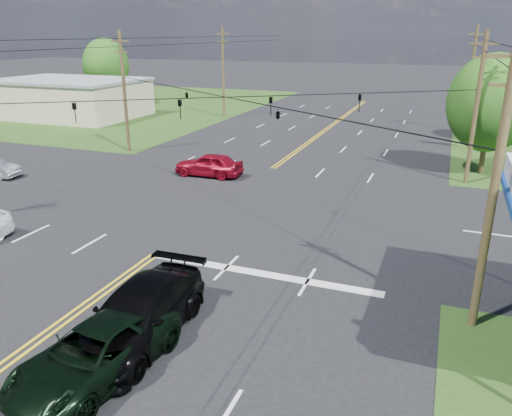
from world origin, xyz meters
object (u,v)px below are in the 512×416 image
at_px(pole_se, 495,186).
at_px(tree_far_l, 106,65).
at_px(pole_right_far, 470,79).
at_px(pickup_dkgreen, 96,353).
at_px(pole_left_far, 223,71).
at_px(tree_right_a, 491,103).
at_px(pole_ne, 476,108).
at_px(retail_nw, 69,99).
at_px(pole_nw, 124,91).
at_px(suv_black, 139,314).

height_order(pole_se, tree_far_l, pole_se).
height_order(pole_right_far, pickup_dkgreen, pole_right_far).
xyz_separation_m(pole_right_far, pickup_dkgreen, (-10.12, -43.65, -4.41)).
xyz_separation_m(pole_right_far, tree_far_l, (-45.00, 4.00, 0.03)).
relative_size(pole_left_far, tree_right_a, 1.22).
height_order(pole_right_far, tree_right_a, pole_right_far).
bearing_deg(pole_ne, tree_far_l, 152.93).
height_order(pole_se, tree_right_a, pole_se).
xyz_separation_m(pole_ne, tree_far_l, (-45.00, 23.00, 0.28)).
distance_m(retail_nw, tree_right_a, 45.21).
height_order(retail_nw, pole_ne, pole_ne).
height_order(retail_nw, pole_left_far, pole_left_far).
distance_m(pole_nw, pickup_dkgreen, 29.62).
xyz_separation_m(pole_ne, tree_right_a, (1.00, 3.00, -0.05)).
bearing_deg(pickup_dkgreen, tree_right_a, 74.95).
bearing_deg(pole_right_far, pole_ne, -90.00).
relative_size(pole_nw, pole_ne, 1.00).
bearing_deg(pole_nw, retail_nw, 142.59).
bearing_deg(retail_nw, pole_ne, -16.82).
bearing_deg(tree_right_a, pole_ne, -108.43).
bearing_deg(pickup_dkgreen, pole_left_far, 116.84).
bearing_deg(pole_se, pickup_dkgreen, -146.68).
relative_size(pole_se, pole_nw, 1.00).
relative_size(pole_left_far, tree_far_l, 1.15).
xyz_separation_m(pole_ne, pole_left_far, (-26.00, 19.00, 0.25)).
relative_size(retail_nw, pole_left_far, 1.60).
bearing_deg(tree_far_l, suv_black, -52.51).
relative_size(pole_nw, tree_far_l, 1.09).
distance_m(pole_se, tree_far_l, 60.88).
bearing_deg(pole_se, pole_left_far, 125.10).
height_order(retail_nw, tree_right_a, tree_right_a).
height_order(pole_se, pole_right_far, pole_right_far).
bearing_deg(pole_nw, pole_ne, 0.00).
bearing_deg(pole_se, retail_nw, 144.21).
bearing_deg(tree_far_l, tree_right_a, -23.50).
bearing_deg(retail_nw, suv_black, -47.20).
bearing_deg(retail_nw, pickup_dkgreen, -48.87).
distance_m(pole_left_far, tree_far_l, 19.42).
relative_size(pole_right_far, tree_far_l, 1.15).
bearing_deg(pole_ne, pole_nw, 180.00).
height_order(pole_se, suv_black, pole_se).
xyz_separation_m(pole_right_far, suv_black, (-10.00, -41.63, -4.29)).
xyz_separation_m(pole_left_far, suv_black, (16.00, -41.63, -4.29)).
bearing_deg(tree_far_l, pole_right_far, -5.08).
relative_size(tree_right_a, tree_far_l, 0.94).
bearing_deg(pickup_dkgreen, tree_far_l, 133.05).
bearing_deg(retail_nw, tree_far_l, 101.31).
relative_size(pole_ne, pickup_dkgreen, 1.75).
distance_m(retail_nw, pole_ne, 45.02).
xyz_separation_m(pickup_dkgreen, suv_black, (0.12, 2.02, 0.12)).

